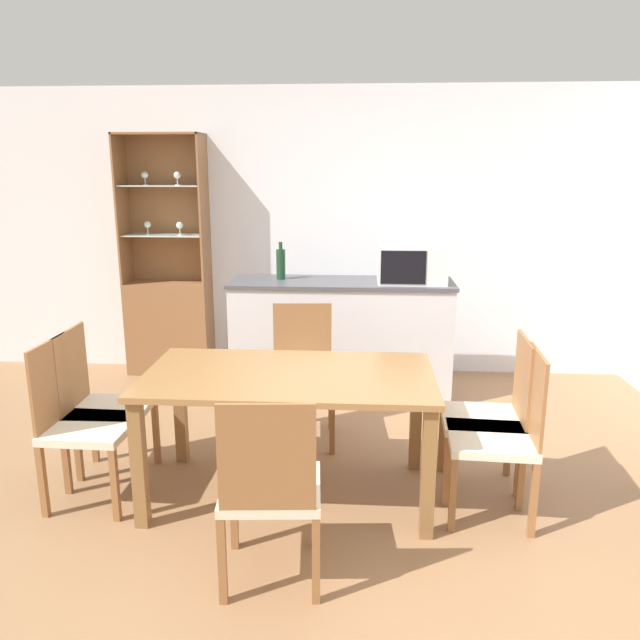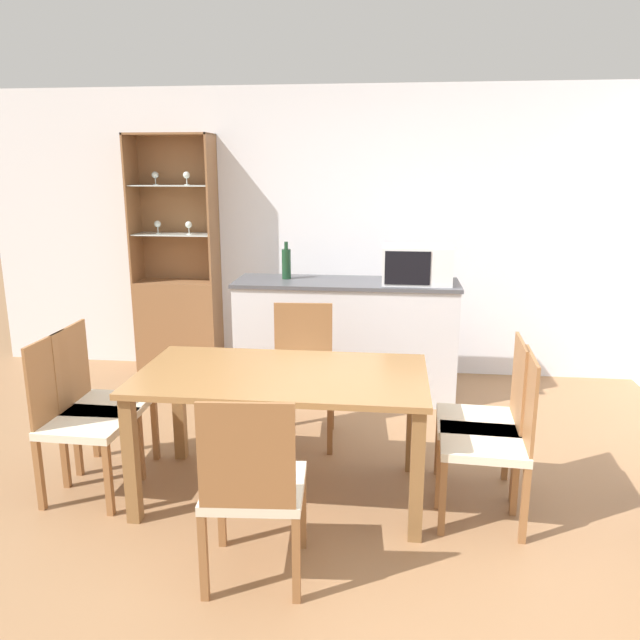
% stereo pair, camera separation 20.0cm
% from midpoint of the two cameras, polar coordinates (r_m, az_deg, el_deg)
% --- Properties ---
extents(ground_plane, '(18.00, 18.00, 0.00)m').
position_cam_midpoint_polar(ground_plane, '(3.56, -1.14, -17.78)').
color(ground_plane, '#936B47').
extents(wall_back, '(6.80, 0.06, 2.55)m').
position_cam_midpoint_polar(wall_back, '(5.68, 1.11, 7.91)').
color(wall_back, silver).
rests_on(wall_back, ground_plane).
extents(kitchen_counter, '(1.81, 0.56, 0.97)m').
position_cam_midpoint_polar(kitchen_counter, '(5.15, 0.81, -1.69)').
color(kitchen_counter, silver).
rests_on(kitchen_counter, ground_plane).
extents(display_cabinet, '(0.75, 0.33, 2.14)m').
position_cam_midpoint_polar(display_cabinet, '(5.90, -14.56, 1.18)').
color(display_cabinet, brown).
rests_on(display_cabinet, ground_plane).
extents(dining_table, '(1.62, 0.88, 0.75)m').
position_cam_midpoint_polar(dining_table, '(3.53, -4.46, -6.43)').
color(dining_table, olive).
rests_on(dining_table, ground_plane).
extents(dining_chair_side_right_near, '(0.47, 0.47, 0.94)m').
position_cam_midpoint_polar(dining_chair_side_right_near, '(3.50, 14.60, -10.15)').
color(dining_chair_side_right_near, beige).
rests_on(dining_chair_side_right_near, ground_plane).
extents(dining_chair_head_far, '(0.48, 0.48, 0.94)m').
position_cam_midpoint_polar(dining_chair_head_far, '(4.32, -2.98, -5.01)').
color(dining_chair_head_far, beige).
rests_on(dining_chair_head_far, ground_plane).
extents(dining_chair_side_left_near, '(0.46, 0.46, 0.94)m').
position_cam_midpoint_polar(dining_chair_side_left_near, '(3.82, -22.32, -8.72)').
color(dining_chair_side_left_near, beige).
rests_on(dining_chair_side_left_near, ground_plane).
extents(dining_chair_side_left_far, '(0.46, 0.46, 0.94)m').
position_cam_midpoint_polar(dining_chair_side_left_far, '(4.04, -20.71, -7.35)').
color(dining_chair_side_left_far, beige).
rests_on(dining_chair_side_left_far, ground_plane).
extents(dining_chair_side_right_far, '(0.47, 0.47, 0.94)m').
position_cam_midpoint_polar(dining_chair_side_right_far, '(3.74, 13.86, -8.51)').
color(dining_chair_side_right_far, beige).
rests_on(dining_chair_side_right_far, ground_plane).
extents(dining_chair_head_near, '(0.48, 0.48, 0.94)m').
position_cam_midpoint_polar(dining_chair_head_near, '(2.90, -6.61, -15.09)').
color(dining_chair_head_near, beige).
rests_on(dining_chair_head_near, ground_plane).
extents(microwave, '(0.54, 0.35, 0.30)m').
position_cam_midpoint_polar(microwave, '(4.98, 7.23, 5.08)').
color(microwave, silver).
rests_on(microwave, kitchen_counter).
extents(wine_bottle, '(0.07, 0.07, 0.30)m').
position_cam_midpoint_polar(wine_bottle, '(5.12, -4.73, 5.17)').
color(wine_bottle, '#193D23').
rests_on(wine_bottle, kitchen_counter).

